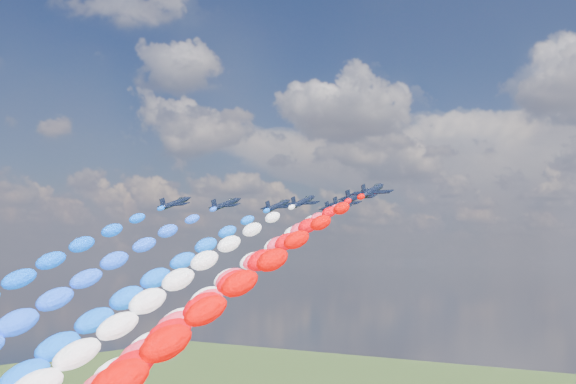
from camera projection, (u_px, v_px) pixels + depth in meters
The scene contains 15 objects.
jet_0 at pixel (175, 203), 160.29m from camera, with size 8.11×10.87×2.40m, color black, non-canonical shape.
jet_1 at pixel (226, 204), 163.15m from camera, with size 8.11×10.87×2.40m, color black, non-canonical shape.
trail_1 at pixel (35, 326), 120.00m from camera, with size 5.65×96.94×51.29m, color blue, non-canonical shape.
jet_2 at pixel (278, 206), 167.17m from camera, with size 8.11×10.87×2.40m, color black, non-canonical shape.
trail_2 at pixel (111, 324), 124.02m from camera, with size 5.65×96.94×51.29m, color blue, non-canonical shape.
jet_3 at pixel (303, 202), 156.94m from camera, with size 8.11×10.87×2.40m, color black, non-canonical shape.
trail_3 at pixel (131, 329), 113.79m from camera, with size 5.65×96.94×51.29m, color white, non-canonical shape.
jet_4 at pixel (336, 206), 168.61m from camera, with size 8.11×10.87×2.40m, color black, non-canonical shape.
trail_4 at pixel (192, 323), 125.47m from camera, with size 5.65×96.94×51.29m, color white, non-canonical shape.
jet_5 at pixel (345, 202), 157.28m from camera, with size 8.11×10.87×2.40m, color black, non-canonical shape.
trail_5 at pixel (189, 329), 114.13m from camera, with size 5.65×96.94×51.29m, color #EF2744, non-canonical shape.
jet_6 at pixel (359, 196), 142.47m from camera, with size 8.11×10.87×2.40m, color black, non-canonical shape.
trail_6 at pixel (186, 339), 99.32m from camera, with size 5.65×96.94×51.29m, color #E60009, non-canonical shape.
jet_7 at pixel (372, 191), 132.90m from camera, with size 8.11×10.87×2.40m, color black, non-canonical shape.
trail_7 at pixel (188, 347), 89.76m from camera, with size 5.65×96.94×51.29m, color #D80300, non-canonical shape.
Camera 1 is at (88.84, -122.27, 76.52)m, focal length 43.90 mm.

